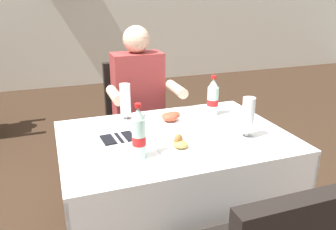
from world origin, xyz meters
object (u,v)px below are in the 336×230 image
at_px(cola_bottle_primary, 213,98).
at_px(napkin_cutlery_set, 118,138).
at_px(cola_bottle_secondary, 139,134).
at_px(chair_far_diner_seat, 137,119).
at_px(plate_near_camera, 181,146).
at_px(plate_far_diner, 169,118).
at_px(beer_glass_middle, 248,116).
at_px(seated_diner_far, 140,103).
at_px(beer_glass_left, 125,102).
at_px(main_dining_table, 174,163).

relative_size(cola_bottle_primary, napkin_cutlery_set, 1.29).
bearing_deg(cola_bottle_secondary, chair_far_diner_seat, 76.34).
bearing_deg(plate_near_camera, cola_bottle_secondary, -173.28).
relative_size(plate_far_diner, napkin_cutlery_set, 1.19).
bearing_deg(chair_far_diner_seat, plate_far_diner, -85.65).
relative_size(plate_near_camera, beer_glass_middle, 1.10).
relative_size(seated_diner_far, plate_near_camera, 5.25).
height_order(plate_near_camera, beer_glass_left, beer_glass_left).
relative_size(plate_near_camera, cola_bottle_secondary, 0.91).
distance_m(main_dining_table, napkin_cutlery_set, 0.35).
bearing_deg(napkin_cutlery_set, beer_glass_left, 68.59).
distance_m(beer_glass_left, cola_bottle_secondary, 0.51).
bearing_deg(cola_bottle_primary, beer_glass_middle, -88.38).
xyz_separation_m(main_dining_table, napkin_cutlery_set, (-0.29, 0.05, 0.18)).
bearing_deg(cola_bottle_secondary, seated_diner_far, 74.57).
distance_m(seated_diner_far, plate_near_camera, 0.88).
distance_m(chair_far_diner_seat, beer_glass_left, 0.62).
height_order(main_dining_table, plate_far_diner, plate_far_diner).
distance_m(chair_far_diner_seat, cola_bottle_secondary, 1.08).
distance_m(seated_diner_far, napkin_cutlery_set, 0.72).
bearing_deg(chair_far_diner_seat, seated_diner_far, -88.40).
bearing_deg(main_dining_table, beer_glass_left, 120.73).
xyz_separation_m(main_dining_table, cola_bottle_primary, (0.34, 0.23, 0.28)).
distance_m(chair_far_diner_seat, seated_diner_far, 0.19).
bearing_deg(cola_bottle_secondary, beer_glass_middle, 3.42).
relative_size(chair_far_diner_seat, seated_diner_far, 0.77).
bearing_deg(beer_glass_middle, seated_diner_far, 111.95).
relative_size(main_dining_table, seated_diner_far, 0.96).
height_order(cola_bottle_primary, napkin_cutlery_set, cola_bottle_primary).
height_order(main_dining_table, beer_glass_middle, beer_glass_middle).
height_order(plate_near_camera, beer_glass_middle, beer_glass_middle).
height_order(main_dining_table, seated_diner_far, seated_diner_far).
height_order(main_dining_table, napkin_cutlery_set, napkin_cutlery_set).
relative_size(plate_far_diner, beer_glass_middle, 1.06).
bearing_deg(beer_glass_middle, cola_bottle_secondary, -176.58).
xyz_separation_m(chair_far_diner_seat, seated_diner_far, (0.00, -0.11, 0.16)).
bearing_deg(main_dining_table, napkin_cutlery_set, 169.64).
distance_m(plate_near_camera, cola_bottle_secondary, 0.24).
height_order(chair_far_diner_seat, seated_diner_far, seated_diner_far).
bearing_deg(plate_far_diner, napkin_cutlery_set, -155.74).
relative_size(cola_bottle_secondary, napkin_cutlery_set, 1.36).
xyz_separation_m(cola_bottle_primary, napkin_cutlery_set, (-0.63, -0.17, -0.10)).
bearing_deg(seated_diner_far, plate_far_diner, -85.06).
height_order(plate_far_diner, cola_bottle_primary, cola_bottle_primary).
height_order(main_dining_table, plate_near_camera, plate_near_camera).
bearing_deg(beer_glass_left, seated_diner_far, 63.54).
distance_m(plate_near_camera, napkin_cutlery_set, 0.34).
distance_m(seated_diner_far, cola_bottle_primary, 0.61).
bearing_deg(beer_glass_middle, chair_far_diner_seat, 109.85).
bearing_deg(cola_bottle_primary, seated_diner_far, 124.92).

